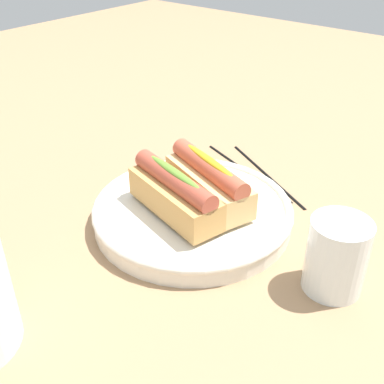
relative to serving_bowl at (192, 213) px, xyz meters
The scene contains 7 objects.
ground_plane 0.02m from the serving_bowl, 68.06° to the right, with size 2.40×2.40×0.00m, color #9E7A56.
serving_bowl is the anchor object (origin of this frame).
hotdog_front 0.05m from the serving_bowl, 106.09° to the right, with size 0.16×0.10×0.06m.
hotdog_back 0.05m from the serving_bowl, 73.91° to the left, with size 0.16×0.09×0.06m.
water_glass 0.21m from the serving_bowl, behind, with size 0.07×0.07×0.09m.
chopstick_near 0.17m from the serving_bowl, 83.19° to the right, with size 0.01×0.01×0.22m, color black.
chopstick_far 0.18m from the serving_bowl, 93.19° to the right, with size 0.01×0.01×0.22m, color black.
Camera 1 is at (-0.34, 0.42, 0.39)m, focal length 44.83 mm.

